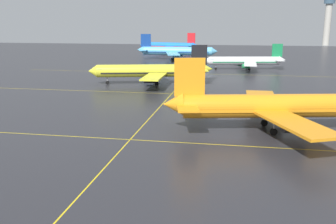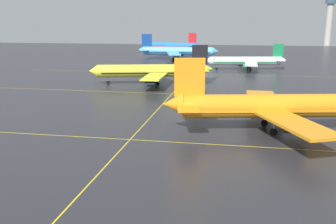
# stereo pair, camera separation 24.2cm
# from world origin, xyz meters

# --- Properties ---
(airliner_second_row) EXTENTS (41.50, 35.23, 12.98)m
(airliner_second_row) POSITION_xyz_m (24.50, 48.97, 4.43)
(airliner_second_row) COLOR orange
(airliner_second_row) RESTS_ON ground
(airliner_third_row) EXTENTS (38.27, 32.55, 12.01)m
(airliner_third_row) POSITION_xyz_m (-8.84, 94.99, 4.10)
(airliner_third_row) COLOR yellow
(airliner_third_row) RESTS_ON ground
(airliner_far_left_stand) EXTENTS (33.12, 28.18, 10.34)m
(airliner_far_left_stand) POSITION_xyz_m (20.47, 136.78, 3.53)
(airliner_far_left_stand) COLOR white
(airliner_far_left_stand) RESTS_ON ground
(airliner_far_right_stand) EXTENTS (41.19, 35.61, 12.83)m
(airliner_far_right_stand) POSITION_xyz_m (-13.26, 171.67, 4.38)
(airliner_far_right_stand) COLOR #5BB7E5
(airliner_far_right_stand) RESTS_ON ground
(airliner_distant_taxiway) EXTENTS (39.16, 33.33, 12.21)m
(airliner_distant_taxiway) POSITION_xyz_m (-25.44, 217.43, 4.17)
(airliner_distant_taxiway) COLOR blue
(airliner_distant_taxiway) RESTS_ON ground
(taxiway_markings) EXTENTS (129.83, 180.61, 0.01)m
(taxiway_markings) POSITION_xyz_m (0.00, 59.57, 0.00)
(taxiway_markings) COLOR yellow
(taxiway_markings) RESTS_ON ground
(control_tower) EXTENTS (8.82, 8.82, 37.80)m
(control_tower) POSITION_xyz_m (88.23, 309.08, 21.94)
(control_tower) COLOR #ADA89E
(control_tower) RESTS_ON ground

